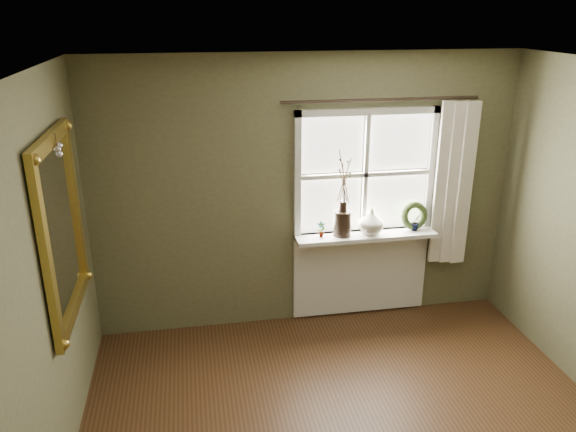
# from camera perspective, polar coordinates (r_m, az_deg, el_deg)

# --- Properties ---
(ceiling) EXTENTS (4.50, 4.50, 0.00)m
(ceiling) POSITION_cam_1_polar(r_m,az_deg,el_deg) (2.86, 11.99, 13.00)
(ceiling) COLOR silver
(ceiling) RESTS_ON ground
(wall_back) EXTENTS (4.00, 0.10, 2.60)m
(wall_back) POSITION_cam_1_polar(r_m,az_deg,el_deg) (5.31, 1.85, 2.31)
(wall_back) COLOR brown
(wall_back) RESTS_ON ground
(wall_left) EXTENTS (0.10, 4.50, 2.60)m
(wall_left) POSITION_cam_1_polar(r_m,az_deg,el_deg) (3.26, -26.84, -12.41)
(wall_left) COLOR brown
(wall_left) RESTS_ON ground
(window_frame) EXTENTS (1.36, 0.06, 1.24)m
(window_frame) POSITION_cam_1_polar(r_m,az_deg,el_deg) (5.33, 7.84, 4.22)
(window_frame) COLOR silver
(window_frame) RESTS_ON wall_back
(window_sill) EXTENTS (1.36, 0.26, 0.04)m
(window_sill) POSITION_cam_1_polar(r_m,az_deg,el_deg) (5.42, 7.90, -1.99)
(window_sill) COLOR silver
(window_sill) RESTS_ON wall_back
(window_apron) EXTENTS (1.36, 0.04, 0.88)m
(window_apron) POSITION_cam_1_polar(r_m,az_deg,el_deg) (5.70, 7.35, -5.67)
(window_apron) COLOR silver
(window_apron) RESTS_ON ground
(dark_jug) EXTENTS (0.21, 0.21, 0.24)m
(dark_jug) POSITION_cam_1_polar(r_m,az_deg,el_deg) (5.31, 5.54, -0.76)
(dark_jug) COLOR black
(dark_jug) RESTS_ON window_sill
(cream_vase) EXTENTS (0.29, 0.29, 0.25)m
(cream_vase) POSITION_cam_1_polar(r_m,az_deg,el_deg) (5.39, 8.46, -0.53)
(cream_vase) COLOR beige
(cream_vase) RESTS_ON window_sill
(wreath) EXTENTS (0.30, 0.17, 0.29)m
(wreath) POSITION_cam_1_polar(r_m,az_deg,el_deg) (5.58, 12.67, -0.26)
(wreath) COLOR #2C3C1B
(wreath) RESTS_ON window_sill
(potted_plant_left) EXTENTS (0.09, 0.07, 0.16)m
(potted_plant_left) POSITION_cam_1_polar(r_m,az_deg,el_deg) (5.27, 3.39, -1.35)
(potted_plant_left) COLOR #2C3C1B
(potted_plant_left) RESTS_ON window_sill
(potted_plant_right) EXTENTS (0.11, 0.10, 0.17)m
(potted_plant_right) POSITION_cam_1_polar(r_m,az_deg,el_deg) (5.55, 12.86, -0.61)
(potted_plant_right) COLOR #2C3C1B
(potted_plant_right) RESTS_ON window_sill
(curtain) EXTENTS (0.36, 0.12, 1.59)m
(curtain) POSITION_cam_1_polar(r_m,az_deg,el_deg) (5.59, 16.34, 3.10)
(curtain) COLOR beige
(curtain) RESTS_ON wall_back
(curtain_rod) EXTENTS (1.84, 0.03, 0.03)m
(curtain_rod) POSITION_cam_1_polar(r_m,az_deg,el_deg) (5.16, 9.50, 11.57)
(curtain_rod) COLOR black
(curtain_rod) RESTS_ON wall_back
(gilt_mirror) EXTENTS (0.10, 1.11, 1.32)m
(gilt_mirror) POSITION_cam_1_polar(r_m,az_deg,el_deg) (4.18, -21.99, -1.07)
(gilt_mirror) COLOR white
(gilt_mirror) RESTS_ON wall_left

